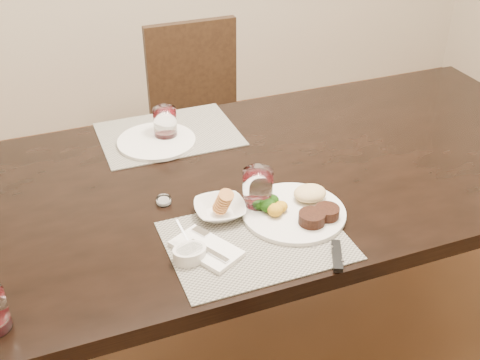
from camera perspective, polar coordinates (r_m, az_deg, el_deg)
name	(u,v)px	position (r m, az deg, el deg)	size (l,w,h in m)	color
ground_plane	(281,334)	(2.37, 3.96, -14.37)	(4.50, 4.50, 0.00)	#482A17
dining_table	(289,188)	(1.94, 4.69, -0.75)	(2.00, 1.00, 0.75)	black
chair_far	(201,114)	(2.77, -3.75, 6.30)	(0.42, 0.42, 0.90)	black
placemat_near	(256,241)	(1.57, 1.57, -5.76)	(0.46, 0.34, 0.00)	gray
placemat_far	(169,134)	(2.08, -6.78, 4.34)	(0.46, 0.34, 0.00)	gray
dinner_plate	(299,209)	(1.66, 5.59, -2.78)	(0.29, 0.29, 0.05)	silver
napkin_fork	(206,248)	(1.54, -3.21, -6.50)	(0.17, 0.20, 0.02)	white
steak_knife	(331,249)	(1.55, 8.62, -6.47)	(0.09, 0.26, 0.01)	silver
cracker_bowl	(220,209)	(1.65, -1.92, -2.77)	(0.16, 0.16, 0.06)	silver
sauce_ramekin	(190,253)	(1.51, -4.80, -6.92)	(0.09, 0.13, 0.07)	silver
wine_glass_near	(258,191)	(1.67, 1.69, -1.06)	(0.08, 0.08, 0.12)	white
far_plate	(157,141)	(2.02, -7.92, 3.66)	(0.26, 0.26, 0.01)	silver
wine_glass_far	(165,125)	(2.03, -7.10, 5.20)	(0.08, 0.08, 0.11)	white
salt_cellar	(164,201)	(1.72, -7.25, -1.98)	(0.04, 0.04, 0.02)	white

